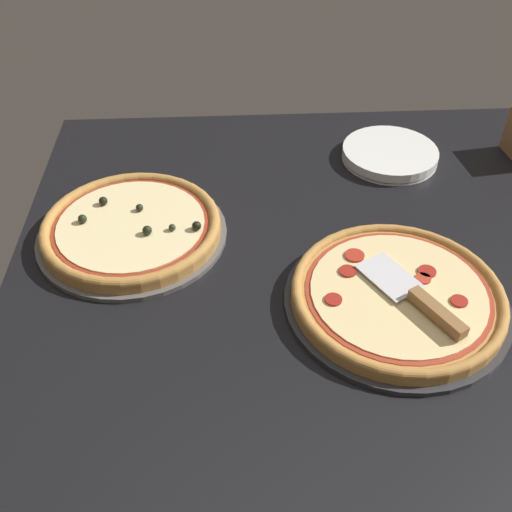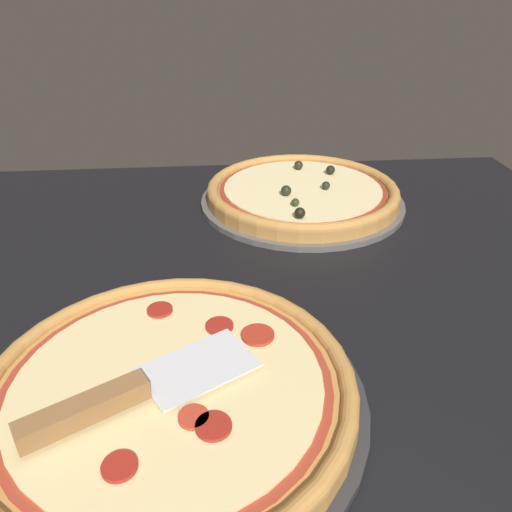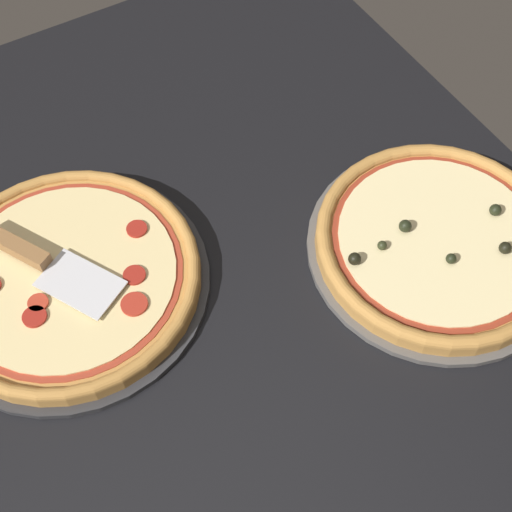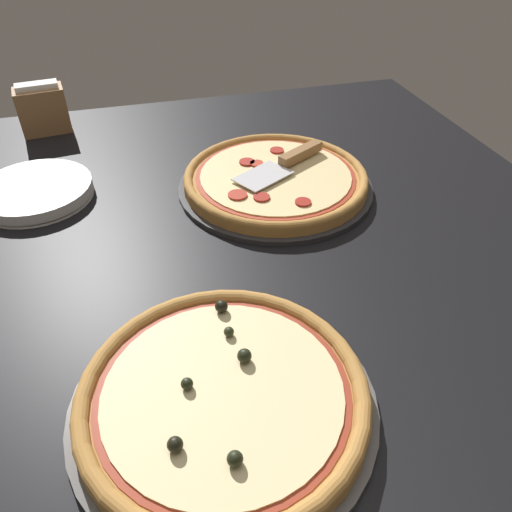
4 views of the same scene
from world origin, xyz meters
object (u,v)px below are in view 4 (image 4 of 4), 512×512
at_px(serving_spatula, 291,159).
at_px(napkin_holder, 43,109).
at_px(pizza_back, 223,394).
at_px(pizza_front, 275,178).
at_px(plate_stack, 35,191).

bearing_deg(serving_spatula, napkin_holder, -37.15).
bearing_deg(pizza_back, serving_spatula, -116.66).
bearing_deg(pizza_front, pizza_back, 66.00).
distance_m(pizza_front, serving_spatula, 0.06).
height_order(pizza_front, napkin_holder, napkin_holder).
distance_m(serving_spatula, plate_stack, 0.51).
bearing_deg(plate_stack, pizza_front, 168.77).
bearing_deg(serving_spatula, plate_stack, -6.93).
xyz_separation_m(serving_spatula, plate_stack, (0.51, -0.06, -0.03)).
bearing_deg(plate_stack, serving_spatula, 173.07).
bearing_deg(napkin_holder, pizza_back, 105.45).
bearing_deg(napkin_holder, serving_spatula, 142.85).
xyz_separation_m(plate_stack, napkin_holder, (-0.01, -0.32, 0.04)).
xyz_separation_m(serving_spatula, napkin_holder, (0.50, -0.38, 0.01)).
height_order(pizza_front, plate_stack, pizza_front).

